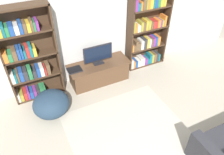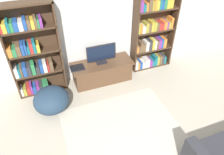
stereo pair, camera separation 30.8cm
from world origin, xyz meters
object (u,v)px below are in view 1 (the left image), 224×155
object	(u,v)px
tv_stand	(99,72)
television	(98,54)
laptop	(74,70)
beanbag_ottoman	(51,104)
bookshelf_left	(28,57)
bookshelf_right	(146,31)

from	to	relation	value
tv_stand	television	size ratio (longest dim) A/B	2.11
laptop	beanbag_ottoman	distance (m)	0.93
laptop	beanbag_ottoman	world-z (taller)	laptop
bookshelf_left	laptop	xyz separation A→B (m)	(0.86, -0.17, -0.47)
television	beanbag_ottoman	distance (m)	1.49
bookshelf_left	television	bearing A→B (deg)	-5.94
television	beanbag_ottoman	world-z (taller)	television
bookshelf_left	tv_stand	distance (m)	1.63
bookshelf_right	tv_stand	distance (m)	1.54
tv_stand	laptop	xyz separation A→B (m)	(-0.58, -0.00, 0.26)
television	laptop	xyz separation A→B (m)	(-0.58, -0.02, -0.23)
laptop	bookshelf_right	bearing A→B (deg)	4.90
bookshelf_right	tv_stand	xyz separation A→B (m)	(-1.36, -0.16, -0.71)
bookshelf_right	beanbag_ottoman	bearing A→B (deg)	-164.77
bookshelf_left	laptop	distance (m)	1.00
tv_stand	beanbag_ottoman	world-z (taller)	beanbag_ottoman
bookshelf_left	bookshelf_right	world-z (taller)	same
laptop	beanbag_ottoman	size ratio (longest dim) A/B	0.44
tv_stand	television	bearing A→B (deg)	90.00
laptop	television	bearing A→B (deg)	2.13
bookshelf_left	beanbag_ottoman	size ratio (longest dim) A/B	2.81
bookshelf_left	beanbag_ottoman	xyz separation A→B (m)	(0.16, -0.72, -0.73)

